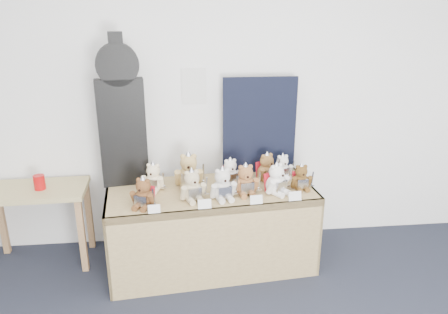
{
  "coord_description": "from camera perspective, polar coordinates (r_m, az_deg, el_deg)",
  "views": [
    {
      "loc": [
        -0.14,
        -1.17,
        2.11
      ],
      "look_at": [
        0.19,
        1.92,
        1.0
      ],
      "focal_mm": 35.0,
      "sensor_mm": 36.0,
      "label": 1
    }
  ],
  "objects": [
    {
      "name": "teddy_back_left",
      "position": [
        3.51,
        -9.2,
        -2.7
      ],
      "size": [
        0.21,
        0.19,
        0.25
      ],
      "rotation": [
        0.0,
        0.0,
        -0.28
      ],
      "color": "beige",
      "rests_on": "display_table"
    },
    {
      "name": "teddy_back_right",
      "position": [
        3.66,
        5.63,
        -1.48
      ],
      "size": [
        0.22,
        0.22,
        0.27
      ],
      "rotation": [
        0.0,
        0.0,
        0.46
      ],
      "color": "olive",
      "rests_on": "display_table"
    },
    {
      "name": "teddy_back_end",
      "position": [
        3.74,
        7.65,
        -1.33
      ],
      "size": [
        0.19,
        0.17,
        0.23
      ],
      "rotation": [
        0.0,
        0.0,
        0.2
      ],
      "color": "silver",
      "rests_on": "display_table"
    },
    {
      "name": "room_shell",
      "position": [
        3.73,
        -3.95,
        9.23
      ],
      "size": [
        6.0,
        6.0,
        6.0
      ],
      "color": "silver",
      "rests_on": "floor"
    },
    {
      "name": "teddy_front_far_right",
      "position": [
        3.42,
        6.89,
        -3.02
      ],
      "size": [
        0.23,
        0.23,
        0.28
      ],
      "rotation": [
        0.0,
        0.0,
        0.59
      ],
      "color": "white",
      "rests_on": "display_table"
    },
    {
      "name": "guitar_case",
      "position": [
        3.53,
        -13.28,
        5.56
      ],
      "size": [
        0.38,
        0.16,
        1.21
      ],
      "rotation": [
        0.0,
        0.0,
        0.15
      ],
      "color": "black",
      "rests_on": "display_table"
    },
    {
      "name": "teddy_front_left",
      "position": [
        3.3,
        -4.16,
        -3.87
      ],
      "size": [
        0.23,
        0.21,
        0.28
      ],
      "rotation": [
        0.0,
        0.0,
        0.33
      ],
      "color": "tan",
      "rests_on": "display_table"
    },
    {
      "name": "teddy_front_end",
      "position": [
        3.54,
        10.04,
        -2.71
      ],
      "size": [
        0.19,
        0.16,
        0.23
      ],
      "rotation": [
        0.0,
        0.0,
        0.06
      ],
      "color": "brown",
      "rests_on": "display_table"
    },
    {
      "name": "navy_board",
      "position": [
        3.75,
        4.65,
        4.06
      ],
      "size": [
        0.63,
        0.03,
        0.84
      ],
      "primitive_type": "cube",
      "rotation": [
        0.0,
        0.0,
        -0.02
      ],
      "color": "black",
      "rests_on": "display_table"
    },
    {
      "name": "side_table",
      "position": [
        3.92,
        -23.3,
        -5.44
      ],
      "size": [
        0.83,
        0.48,
        0.68
      ],
      "rotation": [
        0.0,
        0.0,
        0.03
      ],
      "color": "tan",
      "rests_on": "floor"
    },
    {
      "name": "entry_card_a",
      "position": [
        3.16,
        -9.12,
        -6.72
      ],
      "size": [
        0.09,
        0.03,
        0.06
      ],
      "primitive_type": "cube",
      "rotation": [
        -0.24,
        0.0,
        0.09
      ],
      "color": "silver",
      "rests_on": "display_table"
    },
    {
      "name": "teddy_front_right",
      "position": [
        3.39,
        2.84,
        -3.14
      ],
      "size": [
        0.23,
        0.19,
        0.28
      ],
      "rotation": [
        0.0,
        0.0,
        0.12
      ],
      "color": "#915E37",
      "rests_on": "display_table"
    },
    {
      "name": "entry_card_c",
      "position": [
        3.26,
        4.25,
        -5.58
      ],
      "size": [
        0.1,
        0.03,
        0.07
      ],
      "primitive_type": "cube",
      "rotation": [
        -0.24,
        0.0,
        0.09
      ],
      "color": "silver",
      "rests_on": "display_table"
    },
    {
      "name": "entry_card_d",
      "position": [
        3.34,
        9.26,
        -5.06
      ],
      "size": [
        0.1,
        0.03,
        0.07
      ],
      "primitive_type": "cube",
      "rotation": [
        -0.24,
        0.0,
        0.09
      ],
      "color": "silver",
      "rests_on": "display_table"
    },
    {
      "name": "teddy_back_centre_left",
      "position": [
        3.53,
        -4.62,
        -1.95
      ],
      "size": [
        0.26,
        0.21,
        0.32
      ],
      "rotation": [
        0.0,
        0.0,
        -0.03
      ],
      "color": "tan",
      "rests_on": "display_table"
    },
    {
      "name": "red_cup",
      "position": [
        3.81,
        -22.97,
        -3.06
      ],
      "size": [
        0.09,
        0.09,
        0.12
      ],
      "primitive_type": "cylinder",
      "color": "#B40C0D",
      "rests_on": "side_table"
    },
    {
      "name": "entry_card_b",
      "position": [
        3.18,
        -2.55,
        -6.16
      ],
      "size": [
        0.1,
        0.03,
        0.07
      ],
      "primitive_type": "cube",
      "rotation": [
        -0.24,
        0.0,
        0.09
      ],
      "color": "silver",
      "rests_on": "display_table"
    },
    {
      "name": "display_table",
      "position": [
        3.51,
        -1.51,
        -6.95
      ],
      "size": [
        1.71,
        0.84,
        0.69
      ],
      "rotation": [
        0.0,
        0.0,
        0.09
      ],
      "color": "olive",
      "rests_on": "floor"
    },
    {
      "name": "teddy_front_far_left",
      "position": [
        3.24,
        -10.47,
        -4.78
      ],
      "size": [
        0.2,
        0.2,
        0.26
      ],
      "rotation": [
        0.0,
        0.0,
        -0.38
      ],
      "color": "brown",
      "rests_on": "display_table"
    },
    {
      "name": "teddy_front_centre",
      "position": [
        3.31,
        -0.17,
        -3.68
      ],
      "size": [
        0.23,
        0.21,
        0.28
      ],
      "rotation": [
        0.0,
        0.0,
        0.22
      ],
      "color": "beige",
      "rests_on": "display_table"
    },
    {
      "name": "teddy_back_centre_right",
      "position": [
        3.58,
        0.85,
        -2.04
      ],
      "size": [
        0.21,
        0.18,
        0.25
      ],
      "rotation": [
        0.0,
        0.0,
        0.21
      ],
      "color": "white",
      "rests_on": "display_table"
    }
  ]
}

